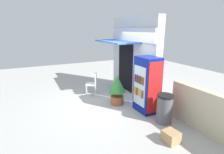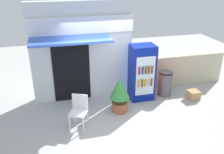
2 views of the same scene
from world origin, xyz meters
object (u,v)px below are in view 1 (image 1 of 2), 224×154
object	(u,v)px
drink_cooler	(147,85)
cardboard_box	(171,137)
potted_plant_near_shop	(117,87)
trash_bin	(164,109)
plastic_chair	(93,82)

from	to	relation	value
drink_cooler	cardboard_box	distance (m)	1.86
potted_plant_near_shop	trash_bin	xyz separation A→B (m)	(1.74, 0.62, -0.19)
plastic_chair	potted_plant_near_shop	xyz separation A→B (m)	(1.24, 0.45, 0.10)
trash_bin	drink_cooler	bearing A→B (deg)	-179.18
potted_plant_near_shop	drink_cooler	bearing A→B (deg)	33.81
plastic_chair	cardboard_box	size ratio (longest dim) A/B	2.51
cardboard_box	drink_cooler	bearing A→B (deg)	163.65
trash_bin	cardboard_box	bearing A→B (deg)	-31.66
plastic_chair	trash_bin	bearing A→B (deg)	19.73
cardboard_box	trash_bin	bearing A→B (deg)	148.34
plastic_chair	potted_plant_near_shop	distance (m)	1.32
potted_plant_near_shop	cardboard_box	size ratio (longest dim) A/B	2.98
potted_plant_near_shop	cardboard_box	world-z (taller)	potted_plant_near_shop
cardboard_box	potted_plant_near_shop	bearing A→B (deg)	-177.15
drink_cooler	trash_bin	bearing A→B (deg)	0.82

